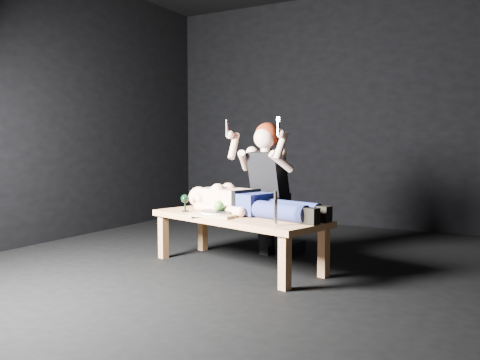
# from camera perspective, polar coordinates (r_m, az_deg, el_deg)

# --- Properties ---
(ground) EXTENTS (5.00, 5.00, 0.00)m
(ground) POSITION_cam_1_polar(r_m,az_deg,el_deg) (4.39, 2.45, -9.79)
(ground) COLOR black
(ground) RESTS_ON ground
(back_wall) EXTENTS (5.00, 0.00, 5.00)m
(back_wall) POSITION_cam_1_polar(r_m,az_deg,el_deg) (6.62, 12.22, 7.83)
(back_wall) COLOR black
(back_wall) RESTS_ON ground
(table) EXTENTS (1.72, 1.02, 0.45)m
(table) POSITION_cam_1_polar(r_m,az_deg,el_deg) (4.29, -0.32, -7.05)
(table) COLOR tan
(table) RESTS_ON ground
(lying_man) EXTENTS (1.63, 0.88, 0.25)m
(lying_man) POSITION_cam_1_polar(r_m,az_deg,el_deg) (4.29, 1.24, -2.30)
(lying_man) COLOR #F3BD96
(lying_man) RESTS_ON table
(kneeling_woman) EXTENTS (0.81, 0.88, 1.29)m
(kneeling_woman) POSITION_cam_1_polar(r_m,az_deg,el_deg) (4.64, 3.83, -0.96)
(kneeling_woman) COLOR black
(kneeling_woman) RESTS_ON ground
(serving_tray) EXTENTS (0.41, 0.30, 0.02)m
(serving_tray) POSITION_cam_1_polar(r_m,az_deg,el_deg) (4.21, -2.74, -4.00)
(serving_tray) COLOR tan
(serving_tray) RESTS_ON table
(plate) EXTENTS (0.27, 0.27, 0.02)m
(plate) POSITION_cam_1_polar(r_m,az_deg,el_deg) (4.21, -2.74, -3.71)
(plate) COLOR white
(plate) RESTS_ON serving_tray
(apple) EXTENTS (0.09, 0.09, 0.09)m
(apple) POSITION_cam_1_polar(r_m,az_deg,el_deg) (4.20, -2.44, -3.00)
(apple) COLOR #349225
(apple) RESTS_ON plate
(goblet) EXTENTS (0.09, 0.09, 0.16)m
(goblet) POSITION_cam_1_polar(r_m,az_deg,el_deg) (4.49, -6.35, -2.65)
(goblet) COLOR black
(goblet) RESTS_ON table
(fork_flat) EXTENTS (0.04, 0.17, 0.01)m
(fork_flat) POSITION_cam_1_polar(r_m,az_deg,el_deg) (4.38, -4.89, -3.82)
(fork_flat) COLOR #B2B2B7
(fork_flat) RESTS_ON table
(knife_flat) EXTENTS (0.04, 0.17, 0.01)m
(knife_flat) POSITION_cam_1_polar(r_m,az_deg,el_deg) (4.14, -1.74, -4.26)
(knife_flat) COLOR #B2B2B7
(knife_flat) RESTS_ON table
(spoon_flat) EXTENTS (0.04, 0.17, 0.01)m
(spoon_flat) POSITION_cam_1_polar(r_m,az_deg,el_deg) (4.16, -0.84, -4.22)
(spoon_flat) COLOR #B2B2B7
(spoon_flat) RESTS_ON table
(carving_knife) EXTENTS (0.04, 0.04, 0.26)m
(carving_knife) POSITION_cam_1_polar(r_m,az_deg,el_deg) (3.70, 4.12, -3.26)
(carving_knife) COLOR #B2B2B7
(carving_knife) RESTS_ON table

